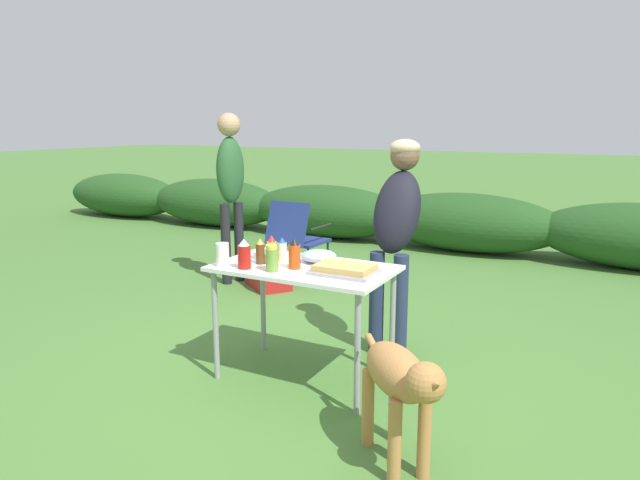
{
  "coord_description": "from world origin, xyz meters",
  "views": [
    {
      "loc": [
        1.69,
        -2.98,
        1.61
      ],
      "look_at": [
        0.05,
        0.12,
        0.89
      ],
      "focal_mm": 32.0,
      "sensor_mm": 36.0,
      "label": 1
    }
  ],
  "objects_px": {
    "ketchup_bottle": "(244,254)",
    "dog": "(400,381)",
    "paper_cup_stack": "(223,255)",
    "beer_bottle": "(260,252)",
    "mixing_bowl": "(319,256)",
    "cooler_box": "(268,271)",
    "standing_person_in_olive_jacket": "(231,179)",
    "relish_jar": "(272,259)",
    "folding_table": "(304,278)",
    "mayo_bottle": "(282,250)",
    "standing_person_in_gray_fleece": "(397,221)",
    "food_tray": "(344,270)",
    "camp_chair_green_behind_table": "(296,235)",
    "hot_sauce_bottle": "(294,254)",
    "mustard_bottle": "(272,251)",
    "plate_stack": "(270,254)"
  },
  "relations": [
    {
      "from": "paper_cup_stack",
      "to": "mustard_bottle",
      "type": "distance_m",
      "value": 0.3
    },
    {
      "from": "paper_cup_stack",
      "to": "relish_jar",
      "type": "relative_size",
      "value": 0.9
    },
    {
      "from": "folding_table",
      "to": "mustard_bottle",
      "type": "xyz_separation_m",
      "value": [
        -0.2,
        -0.06,
        0.17
      ]
    },
    {
      "from": "folding_table",
      "to": "standing_person_in_olive_jacket",
      "type": "relative_size",
      "value": 0.64
    },
    {
      "from": "plate_stack",
      "to": "mustard_bottle",
      "type": "relative_size",
      "value": 1.18
    },
    {
      "from": "mixing_bowl",
      "to": "dog",
      "type": "distance_m",
      "value": 1.19
    },
    {
      "from": "beer_bottle",
      "to": "dog",
      "type": "relative_size",
      "value": 0.26
    },
    {
      "from": "standing_person_in_olive_jacket",
      "to": "cooler_box",
      "type": "distance_m",
      "value": 0.99
    },
    {
      "from": "relish_jar",
      "to": "beer_bottle",
      "type": "height_order",
      "value": "beer_bottle"
    },
    {
      "from": "beer_bottle",
      "to": "dog",
      "type": "xyz_separation_m",
      "value": [
        1.14,
        -0.56,
        -0.38
      ]
    },
    {
      "from": "dog",
      "to": "mixing_bowl",
      "type": "bearing_deg",
      "value": -86.86
    },
    {
      "from": "standing_person_in_olive_jacket",
      "to": "mayo_bottle",
      "type": "bearing_deg",
      "value": -118.74
    },
    {
      "from": "food_tray",
      "to": "camp_chair_green_behind_table",
      "type": "bearing_deg",
      "value": 126.61
    },
    {
      "from": "hot_sauce_bottle",
      "to": "camp_chair_green_behind_table",
      "type": "relative_size",
      "value": 0.23
    },
    {
      "from": "relish_jar",
      "to": "camp_chair_green_behind_table",
      "type": "bearing_deg",
      "value": 116.98
    },
    {
      "from": "hot_sauce_bottle",
      "to": "plate_stack",
      "type": "bearing_deg",
      "value": 148.63
    },
    {
      "from": "ketchup_bottle",
      "to": "dog",
      "type": "distance_m",
      "value": 1.29
    },
    {
      "from": "dog",
      "to": "beer_bottle",
      "type": "bearing_deg",
      "value": -70.26
    },
    {
      "from": "relish_jar",
      "to": "mayo_bottle",
      "type": "bearing_deg",
      "value": 105.83
    },
    {
      "from": "relish_jar",
      "to": "cooler_box",
      "type": "height_order",
      "value": "relish_jar"
    },
    {
      "from": "plate_stack",
      "to": "food_tray",
      "type": "bearing_deg",
      "value": -13.52
    },
    {
      "from": "beer_bottle",
      "to": "standing_person_in_olive_jacket",
      "type": "xyz_separation_m",
      "value": [
        -1.48,
        1.7,
        0.25
      ]
    },
    {
      "from": "folding_table",
      "to": "hot_sauce_bottle",
      "type": "distance_m",
      "value": 0.18
    },
    {
      "from": "beer_bottle",
      "to": "standing_person_in_gray_fleece",
      "type": "distance_m",
      "value": 1.0
    },
    {
      "from": "relish_jar",
      "to": "camp_chair_green_behind_table",
      "type": "relative_size",
      "value": 0.19
    },
    {
      "from": "folding_table",
      "to": "cooler_box",
      "type": "height_order",
      "value": "folding_table"
    },
    {
      "from": "standing_person_in_gray_fleece",
      "to": "camp_chair_green_behind_table",
      "type": "xyz_separation_m",
      "value": [
        -1.58,
        1.32,
        -0.48
      ]
    },
    {
      "from": "plate_stack",
      "to": "hot_sauce_bottle",
      "type": "bearing_deg",
      "value": -31.37
    },
    {
      "from": "plate_stack",
      "to": "relish_jar",
      "type": "xyz_separation_m",
      "value": [
        0.2,
        -0.3,
        0.06
      ]
    },
    {
      "from": "paper_cup_stack",
      "to": "dog",
      "type": "height_order",
      "value": "paper_cup_stack"
    },
    {
      "from": "dog",
      "to": "cooler_box",
      "type": "relative_size",
      "value": 1.09
    },
    {
      "from": "mustard_bottle",
      "to": "cooler_box",
      "type": "bearing_deg",
      "value": 123.93
    },
    {
      "from": "ketchup_bottle",
      "to": "camp_chair_green_behind_table",
      "type": "bearing_deg",
      "value": 112.88
    },
    {
      "from": "plate_stack",
      "to": "paper_cup_stack",
      "type": "distance_m",
      "value": 0.36
    },
    {
      "from": "standing_person_in_gray_fleece",
      "to": "standing_person_in_olive_jacket",
      "type": "relative_size",
      "value": 0.88
    },
    {
      "from": "plate_stack",
      "to": "cooler_box",
      "type": "height_order",
      "value": "plate_stack"
    },
    {
      "from": "plate_stack",
      "to": "camp_chair_green_behind_table",
      "type": "bearing_deg",
      "value": 115.69
    },
    {
      "from": "relish_jar",
      "to": "folding_table",
      "type": "bearing_deg",
      "value": 60.44
    },
    {
      "from": "food_tray",
      "to": "camp_chair_green_behind_table",
      "type": "xyz_separation_m",
      "value": [
        -1.54,
        2.07,
        -0.3
      ]
    },
    {
      "from": "dog",
      "to": "standing_person_in_olive_jacket",
      "type": "bearing_deg",
      "value": -84.92
    },
    {
      "from": "dog",
      "to": "camp_chair_green_behind_table",
      "type": "xyz_separation_m",
      "value": [
        -2.11,
        2.66,
        0.03
      ]
    },
    {
      "from": "mayo_bottle",
      "to": "standing_person_in_gray_fleece",
      "type": "height_order",
      "value": "standing_person_in_gray_fleece"
    },
    {
      "from": "standing_person_in_gray_fleece",
      "to": "dog",
      "type": "relative_size",
      "value": 2.38
    },
    {
      "from": "paper_cup_stack",
      "to": "cooler_box",
      "type": "distance_m",
      "value": 2.15
    },
    {
      "from": "ketchup_bottle",
      "to": "paper_cup_stack",
      "type": "bearing_deg",
      "value": -174.05
    },
    {
      "from": "mayo_bottle",
      "to": "standing_person_in_olive_jacket",
      "type": "relative_size",
      "value": 0.1
    },
    {
      "from": "mayo_bottle",
      "to": "relish_jar",
      "type": "height_order",
      "value": "mayo_bottle"
    },
    {
      "from": "ketchup_bottle",
      "to": "dog",
      "type": "xyz_separation_m",
      "value": [
        1.16,
        -0.41,
        -0.39
      ]
    },
    {
      "from": "ketchup_bottle",
      "to": "cooler_box",
      "type": "distance_m",
      "value": 2.21
    },
    {
      "from": "folding_table",
      "to": "cooler_box",
      "type": "distance_m",
      "value": 2.16
    }
  ]
}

